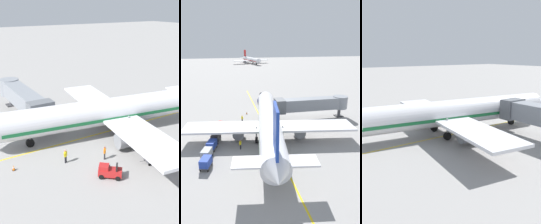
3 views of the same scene
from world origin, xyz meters
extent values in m
plane|color=gray|center=(0.00, 0.00, 0.00)|extent=(400.00, 400.00, 0.00)
cube|color=gold|center=(0.00, 0.00, 0.00)|extent=(0.24, 80.00, 0.01)
cylinder|color=silver|center=(-0.26, -0.66, 3.29)|extent=(8.51, 32.19, 3.70)
cube|color=#196B38|center=(-0.26, -0.66, 2.82)|extent=(8.16, 29.67, 0.44)
cone|color=silver|center=(2.35, 16.34, 3.29)|extent=(3.95, 2.92, 3.63)
cube|color=black|center=(2.07, 14.56, 3.93)|extent=(2.91, 1.51, 0.60)
cube|color=silver|center=(-0.41, -1.65, 2.64)|extent=(30.44, 9.69, 0.36)
cylinder|color=gray|center=(-5.73, -0.03, 1.39)|extent=(2.46, 3.47, 2.00)
cylinder|color=gray|center=(5.14, -1.69, 1.39)|extent=(2.46, 3.47, 2.00)
cylinder|color=black|center=(1.44, 10.41, 0.55)|extent=(0.61, 1.16, 1.10)
cylinder|color=gray|center=(1.44, 10.41, 2.10)|extent=(0.24, 0.24, 2.00)
cylinder|color=black|center=(-2.84, -2.29, 0.55)|extent=(0.61, 1.16, 1.10)
cylinder|color=gray|center=(-2.84, -2.29, 2.10)|extent=(0.24, 0.24, 2.00)
cylinder|color=black|center=(1.71, -2.99, 0.55)|extent=(0.61, 1.16, 1.10)
cylinder|color=gray|center=(1.71, -2.99, 2.10)|extent=(0.24, 0.24, 2.00)
cube|color=slate|center=(3.90, 7.72, 3.49)|extent=(2.00, 3.50, 2.99)
cube|color=#B21E1E|center=(-9.58, 5.51, 0.63)|extent=(2.54, 2.68, 0.70)
cube|color=#B21E1E|center=(-9.13, 6.03, 1.20)|extent=(1.46, 1.46, 0.44)
cube|color=black|center=(-10.03, 4.99, 1.30)|extent=(0.74, 0.67, 0.64)
cylinder|color=black|center=(-9.50, 5.61, 1.28)|extent=(0.23, 0.25, 0.54)
cylinder|color=black|center=(-9.42, 6.53, 0.28)|extent=(0.52, 0.55, 0.56)
cylinder|color=black|center=(-8.60, 5.82, 0.28)|extent=(0.52, 0.55, 0.56)
cylinder|color=black|center=(-10.56, 5.20, 0.28)|extent=(0.52, 0.55, 0.56)
cylinder|color=black|center=(-9.74, 4.50, 0.28)|extent=(0.52, 0.55, 0.56)
cube|color=#4C4C51|center=(-9.84, -0.60, 0.42)|extent=(1.84, 2.47, 0.12)
cube|color=#2D2D33|center=(-9.84, -0.60, 1.03)|extent=(1.75, 2.34, 1.10)
cylinder|color=#4C4C51|center=(-9.45, 0.80, 0.41)|extent=(0.25, 0.69, 0.07)
cylinder|color=black|center=(-10.15, 0.34, 0.18)|extent=(0.21, 0.38, 0.36)
cylinder|color=black|center=(-9.08, 0.05, 0.18)|extent=(0.21, 0.38, 0.36)
cylinder|color=black|center=(-10.59, -1.25, 0.18)|extent=(0.21, 0.38, 0.36)
cylinder|color=black|center=(-9.52, -1.54, 0.18)|extent=(0.21, 0.38, 0.36)
cube|color=#4C4C51|center=(-10.44, -3.29, 0.42)|extent=(1.84, 2.47, 0.12)
cube|color=#233D9E|center=(-10.44, -3.29, 1.03)|extent=(1.75, 2.34, 1.10)
cylinder|color=#4C4C51|center=(-10.05, -1.89, 0.41)|extent=(0.25, 0.69, 0.07)
cylinder|color=black|center=(-10.75, -2.35, 0.18)|extent=(0.21, 0.38, 0.36)
cylinder|color=black|center=(-9.68, -2.64, 0.18)|extent=(0.21, 0.38, 0.36)
cylinder|color=black|center=(-11.19, -3.94, 0.18)|extent=(0.21, 0.38, 0.36)
cylinder|color=black|center=(-10.12, -4.23, 0.18)|extent=(0.21, 0.38, 0.36)
cube|color=#4C4C51|center=(-11.06, -6.12, 0.42)|extent=(1.84, 2.47, 0.12)
cube|color=#999EA3|center=(-11.06, -6.12, 1.03)|extent=(1.75, 2.34, 1.10)
cylinder|color=#4C4C51|center=(-10.67, -4.73, 0.41)|extent=(0.25, 0.69, 0.07)
cylinder|color=black|center=(-11.37, -5.18, 0.18)|extent=(0.21, 0.38, 0.36)
cylinder|color=black|center=(-10.30, -5.48, 0.18)|extent=(0.21, 0.38, 0.36)
cylinder|color=black|center=(-11.81, -6.77, 0.18)|extent=(0.21, 0.38, 0.36)
cylinder|color=black|center=(-10.74, -7.07, 0.18)|extent=(0.21, 0.38, 0.36)
cube|color=#4C4C51|center=(-11.01, -8.72, 0.42)|extent=(1.84, 2.47, 0.12)
cube|color=#233D9E|center=(-11.01, -8.72, 1.03)|extent=(1.75, 2.34, 1.10)
cylinder|color=#4C4C51|center=(-10.62, -7.33, 0.41)|extent=(0.25, 0.69, 0.07)
cylinder|color=black|center=(-11.32, -7.78, 0.18)|extent=(0.21, 0.38, 0.36)
cylinder|color=black|center=(-10.26, -8.08, 0.18)|extent=(0.21, 0.38, 0.36)
cylinder|color=black|center=(-11.76, -9.37, 0.18)|extent=(0.21, 0.38, 0.36)
cylinder|color=black|center=(-10.70, -9.67, 0.18)|extent=(0.21, 0.38, 0.36)
cylinder|color=#232328|center=(-6.27, 3.99, 0.42)|extent=(0.15, 0.15, 0.85)
cylinder|color=#232328|center=(-6.12, 3.85, 0.42)|extent=(0.15, 0.15, 0.85)
cube|color=orange|center=(-6.20, 3.92, 1.15)|extent=(0.44, 0.43, 0.60)
cylinder|color=orange|center=(-6.38, 4.09, 1.10)|extent=(0.23, 0.22, 0.57)
cylinder|color=orange|center=(-6.01, 3.75, 1.10)|extent=(0.23, 0.22, 0.57)
sphere|color=#997051|center=(-6.20, 3.92, 1.58)|extent=(0.22, 0.22, 0.22)
cube|color=red|center=(-6.20, 3.92, 1.60)|extent=(0.25, 0.24, 0.10)
cylinder|color=#232328|center=(-4.40, 8.16, 0.42)|extent=(0.15, 0.15, 0.85)
cylinder|color=#232328|center=(-4.50, 8.33, 0.42)|extent=(0.15, 0.15, 0.85)
cube|color=yellow|center=(-4.45, 8.24, 1.15)|extent=(0.40, 0.45, 0.60)
cylinder|color=yellow|center=(-4.32, 8.03, 1.10)|extent=(0.19, 0.24, 0.57)
cylinder|color=yellow|center=(-4.58, 8.46, 1.10)|extent=(0.19, 0.24, 0.57)
sphere|color=beige|center=(-4.45, 8.24, 1.58)|extent=(0.22, 0.22, 0.22)
cube|color=red|center=(-4.45, 8.24, 1.60)|extent=(0.21, 0.27, 0.10)
cylinder|color=#232328|center=(-5.76, -3.99, 0.42)|extent=(0.15, 0.15, 0.85)
cylinder|color=#232328|center=(-5.86, -4.16, 0.42)|extent=(0.15, 0.15, 0.85)
cube|color=yellow|center=(-5.81, -4.07, 1.15)|extent=(0.39, 0.45, 0.60)
cylinder|color=yellow|center=(-5.69, -3.86, 1.10)|extent=(0.19, 0.24, 0.57)
cylinder|color=yellow|center=(-5.93, -4.29, 1.10)|extent=(0.19, 0.24, 0.57)
sphere|color=#997051|center=(-5.81, -4.07, 1.58)|extent=(0.22, 0.22, 0.22)
cube|color=red|center=(-5.81, -4.07, 1.60)|extent=(0.20, 0.27, 0.10)
cube|color=black|center=(-2.87, 13.94, 0.02)|extent=(0.36, 0.36, 0.04)
cone|color=orange|center=(-2.87, 13.94, 0.32)|extent=(0.30, 0.30, 0.55)
cylinder|color=white|center=(-2.87, 13.94, 0.34)|extent=(0.21, 0.21, 0.06)
camera|label=1|loc=(-30.15, 20.71, 17.44)|focal=44.82mm
camera|label=2|loc=(-7.65, -36.66, 17.15)|focal=34.67mm
camera|label=3|loc=(29.99, -22.82, 11.72)|focal=41.69mm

